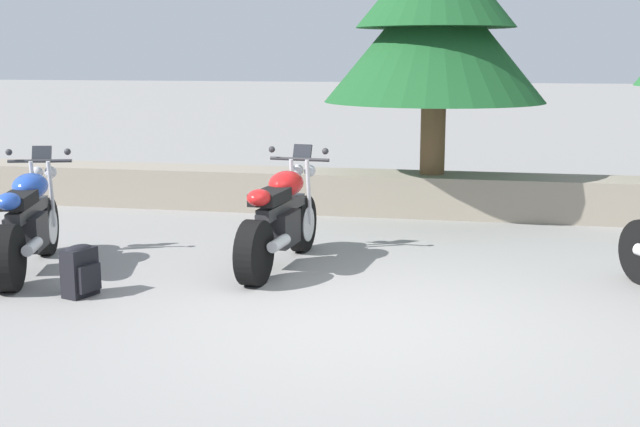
{
  "coord_description": "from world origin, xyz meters",
  "views": [
    {
      "loc": [
        0.98,
        -6.45,
        2.13
      ],
      "look_at": [
        -0.59,
        1.2,
        0.65
      ],
      "focal_mm": 47.14,
      "sensor_mm": 36.0,
      "label": 1
    }
  ],
  "objects_px": {
    "motorcycle_red_centre": "(281,220)",
    "rider_backpack": "(80,270)",
    "motorcycle_blue_near_left": "(28,223)",
    "pine_tree_far_left": "(436,20)"
  },
  "relations": [
    {
      "from": "motorcycle_blue_near_left",
      "to": "rider_backpack",
      "type": "xyz_separation_m",
      "value": [
        0.92,
        -0.73,
        -0.24
      ]
    },
    {
      "from": "motorcycle_red_centre",
      "to": "rider_backpack",
      "type": "relative_size",
      "value": 4.4
    },
    {
      "from": "rider_backpack",
      "to": "motorcycle_red_centre",
      "type": "bearing_deg",
      "value": 43.39
    },
    {
      "from": "pine_tree_far_left",
      "to": "motorcycle_red_centre",
      "type": "bearing_deg",
      "value": -111.95
    },
    {
      "from": "motorcycle_blue_near_left",
      "to": "pine_tree_far_left",
      "type": "relative_size",
      "value": 0.63
    },
    {
      "from": "motorcycle_blue_near_left",
      "to": "rider_backpack",
      "type": "height_order",
      "value": "motorcycle_blue_near_left"
    },
    {
      "from": "motorcycle_blue_near_left",
      "to": "pine_tree_far_left",
      "type": "distance_m",
      "value": 5.76
    },
    {
      "from": "rider_backpack",
      "to": "motorcycle_blue_near_left",
      "type": "bearing_deg",
      "value": 141.56
    },
    {
      "from": "motorcycle_blue_near_left",
      "to": "motorcycle_red_centre",
      "type": "distance_m",
      "value": 2.51
    },
    {
      "from": "motorcycle_red_centre",
      "to": "rider_backpack",
      "type": "bearing_deg",
      "value": -136.61
    }
  ]
}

